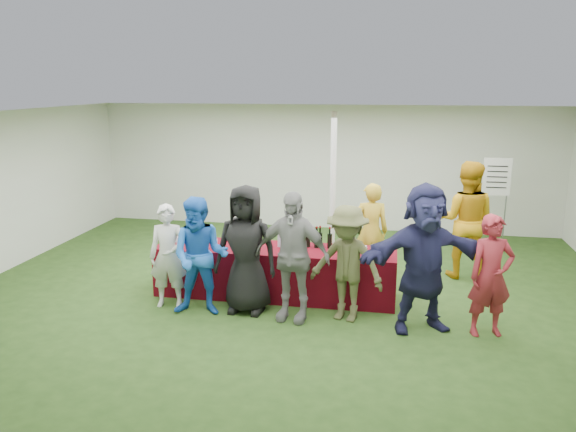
% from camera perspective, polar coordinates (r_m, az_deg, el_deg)
% --- Properties ---
extents(ground, '(60.00, 60.00, 0.00)m').
position_cam_1_polar(ground, '(8.80, 0.30, -7.63)').
color(ground, '#284719').
rests_on(ground, ground).
extents(tent, '(10.00, 10.00, 10.00)m').
position_cam_1_polar(tent, '(9.50, 4.57, 2.40)').
color(tent, white).
rests_on(tent, ground).
extents(serving_table, '(3.60, 0.80, 0.75)m').
position_cam_1_polar(serving_table, '(8.52, -1.33, -5.68)').
color(serving_table, '#570710').
rests_on(serving_table, ground).
extents(wine_bottles, '(0.60, 0.16, 0.32)m').
position_cam_1_polar(wine_bottles, '(8.41, 2.61, -2.40)').
color(wine_bottles, black).
rests_on(wine_bottles, serving_table).
extents(wine_glasses, '(2.86, 0.13, 0.16)m').
position_cam_1_polar(wine_glasses, '(8.24, -4.85, -2.83)').
color(wine_glasses, silver).
rests_on(wine_glasses, serving_table).
extents(water_bottle, '(0.07, 0.07, 0.23)m').
position_cam_1_polar(water_bottle, '(8.43, -0.84, -2.45)').
color(water_bottle, silver).
rests_on(water_bottle, serving_table).
extents(bar_towel, '(0.25, 0.18, 0.03)m').
position_cam_1_polar(bar_towel, '(8.28, 9.52, -3.60)').
color(bar_towel, white).
rests_on(bar_towel, serving_table).
extents(dump_bucket, '(0.23, 0.23, 0.18)m').
position_cam_1_polar(dump_bucket, '(8.00, 9.15, -3.63)').
color(dump_bucket, slate).
rests_on(dump_bucket, serving_table).
extents(wine_list_sign, '(0.50, 0.03, 1.80)m').
position_cam_1_polar(wine_list_sign, '(11.16, 20.40, 3.07)').
color(wine_list_sign, slate).
rests_on(wine_list_sign, ground).
extents(staff_pourer, '(0.64, 0.47, 1.60)m').
position_cam_1_polar(staff_pourer, '(9.22, 8.38, -1.55)').
color(staff_pourer, gold).
rests_on(staff_pourer, ground).
extents(staff_back, '(1.07, 0.91, 1.94)m').
position_cam_1_polar(staff_back, '(9.61, 17.59, -0.39)').
color(staff_back, '#C98C10').
rests_on(staff_back, ground).
extents(customer_0, '(0.59, 0.44, 1.50)m').
position_cam_1_polar(customer_0, '(8.19, -12.05, -4.01)').
color(customer_0, silver).
rests_on(customer_0, ground).
extents(customer_1, '(0.86, 0.70, 1.66)m').
position_cam_1_polar(customer_1, '(7.81, -8.89, -4.10)').
color(customer_1, blue).
rests_on(customer_1, ground).
extents(customer_2, '(0.91, 0.62, 1.81)m').
position_cam_1_polar(customer_2, '(7.81, -4.27, -3.39)').
color(customer_2, black).
rests_on(customer_2, ground).
extents(customer_3, '(1.10, 0.59, 1.78)m').
position_cam_1_polar(customer_3, '(7.53, 0.41, -4.12)').
color(customer_3, gray).
rests_on(customer_3, ground).
extents(customer_4, '(1.16, 0.87, 1.59)m').
position_cam_1_polar(customer_4, '(7.58, 6.00, -4.83)').
color(customer_4, '#4C4E2C').
rests_on(customer_4, ground).
extents(customer_5, '(1.89, 1.16, 1.95)m').
position_cam_1_polar(customer_5, '(7.40, 13.64, -4.18)').
color(customer_5, '#1F2045').
rests_on(customer_5, ground).
extents(customer_6, '(0.65, 0.52, 1.58)m').
position_cam_1_polar(customer_6, '(7.54, 19.92, -5.75)').
color(customer_6, maroon).
rests_on(customer_6, ground).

